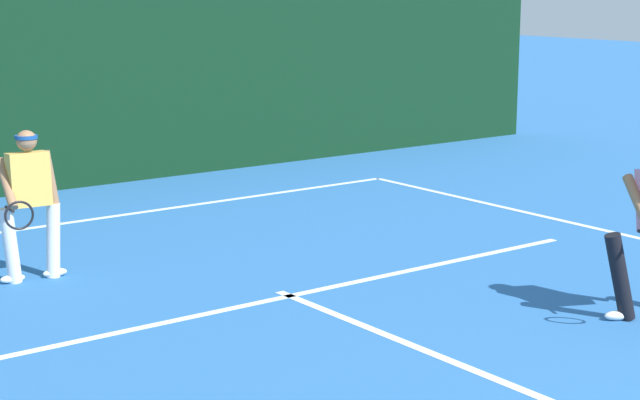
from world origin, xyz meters
The scene contains 5 objects.
court_line_baseline_far centered at (0.00, 10.62, 0.00)m, with size 9.63×0.10×0.01m, color white.
court_line_service centered at (0.00, 6.22, 0.00)m, with size 7.85×0.10×0.01m, color white.
court_line_centre centered at (0.00, 3.20, 0.00)m, with size 0.10×6.40×0.01m, color white.
player_far centered at (-1.82, 8.30, 0.87)m, with size 0.84×0.86×1.59m.
back_fence_windscreen centered at (0.00, 12.81, 1.52)m, with size 20.55×0.12×3.04m, color black.
Camera 1 is at (-5.87, -2.14, 3.09)m, focal length 59.82 mm.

